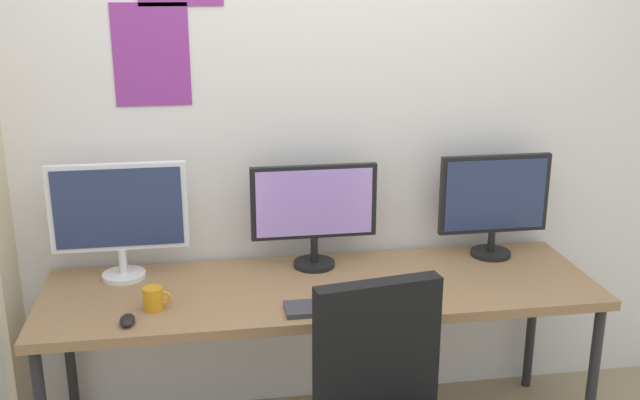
% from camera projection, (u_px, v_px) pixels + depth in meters
% --- Properties ---
extents(wall_back, '(4.65, 0.11, 2.60)m').
position_uv_depth(wall_back, '(306.00, 130.00, 3.26)').
color(wall_back, silver).
rests_on(wall_back, ground_plane).
extents(desk, '(2.25, 0.68, 0.74)m').
position_uv_depth(desk, '(322.00, 296.00, 3.05)').
color(desk, '#936D47').
rests_on(desk, ground_plane).
extents(monitor_left, '(0.56, 0.18, 0.49)m').
position_uv_depth(monitor_left, '(119.00, 214.00, 3.03)').
color(monitor_left, silver).
rests_on(monitor_left, desk).
extents(monitor_center, '(0.54, 0.18, 0.45)m').
position_uv_depth(monitor_center, '(314.00, 209.00, 3.16)').
color(monitor_center, black).
rests_on(monitor_center, desk).
extents(monitor_right, '(0.50, 0.18, 0.47)m').
position_uv_depth(monitor_right, '(494.00, 200.00, 3.28)').
color(monitor_right, black).
rests_on(monitor_right, desk).
extents(keyboard_main, '(0.36, 0.13, 0.02)m').
position_uv_depth(keyboard_main, '(332.00, 307.00, 2.81)').
color(keyboard_main, '#38383D').
rests_on(keyboard_main, desk).
extents(computer_mouse, '(0.06, 0.10, 0.03)m').
position_uv_depth(computer_mouse, '(127.00, 320.00, 2.69)').
color(computer_mouse, black).
rests_on(computer_mouse, desk).
extents(coffee_mug, '(0.11, 0.08, 0.09)m').
position_uv_depth(coffee_mug, '(154.00, 299.00, 2.80)').
color(coffee_mug, orange).
rests_on(coffee_mug, desk).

